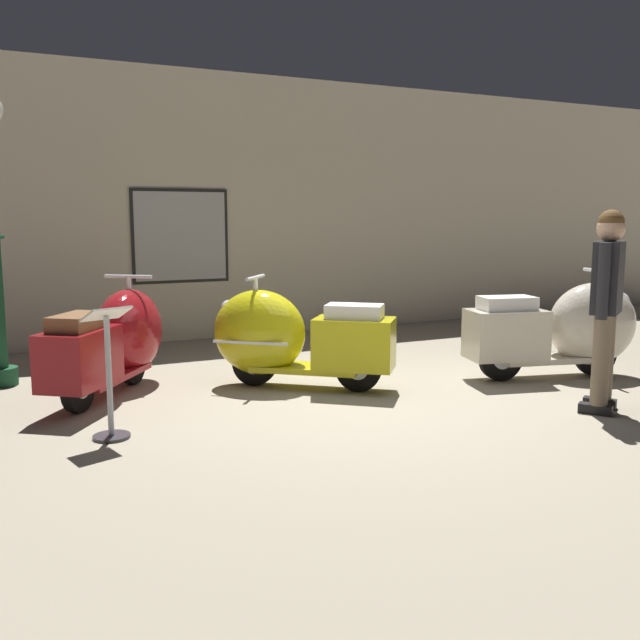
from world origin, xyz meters
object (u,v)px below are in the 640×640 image
object	(u,v)px
scooter_1	(288,337)
scooter_2	(566,329)
info_stanchion	(109,384)
scooter_0	(115,340)
visitor_0	(607,296)

from	to	relation	value
scooter_1	scooter_2	world-z (taller)	scooter_2
scooter_2	info_stanchion	xyz separation A→B (m)	(-4.61, -0.04, -0.10)
scooter_1	info_stanchion	bearing A→B (deg)	65.08
scooter_2	info_stanchion	world-z (taller)	scooter_2
info_stanchion	scooter_0	bearing A→B (deg)	78.50
scooter_0	scooter_1	bearing A→B (deg)	-72.82
scooter_2	visitor_0	size ratio (longest dim) A/B	1.11
scooter_0	scooter_2	size ratio (longest dim) A/B	0.92
visitor_0	scooter_2	bearing A→B (deg)	-65.99
scooter_0	scooter_1	distance (m)	1.64
scooter_1	scooter_2	xyz separation A→B (m)	(2.78, -0.85, 0.01)
scooter_0	visitor_0	world-z (taller)	visitor_0
scooter_1	visitor_0	bearing A→B (deg)	176.00
visitor_0	info_stanchion	size ratio (longest dim) A/B	1.71
scooter_0	scooter_2	bearing A→B (deg)	-71.51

